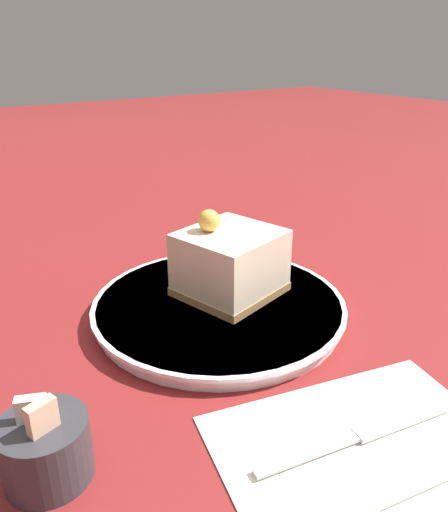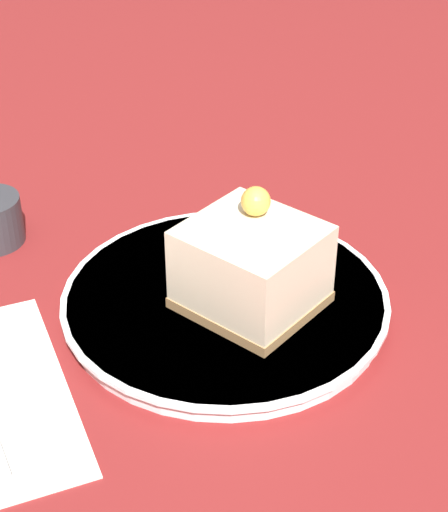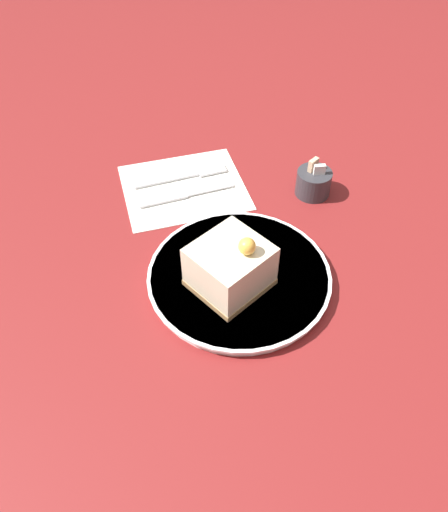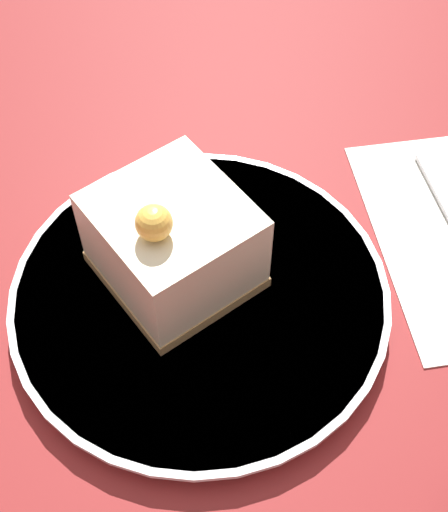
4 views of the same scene
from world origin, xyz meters
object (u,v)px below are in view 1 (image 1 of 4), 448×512
Objects in this scene: cake_slice at (230,262)px; knife at (374,430)px; fork at (384,499)px; plate at (219,307)px; sugar_bowl at (46,448)px.

knife is at bearing 159.05° from cake_slice.
fork is at bearing 151.11° from cake_slice.
cake_slice is 0.29m from fork.
plate is 0.05m from cake_slice.
fork is at bearing 169.94° from plate.
cake_slice is 1.80× the size of sugar_bowl.
sugar_bowl is (-0.13, 0.24, -0.03)m from cake_slice.
sugar_bowl is (-0.12, 0.22, 0.01)m from plate.
plate reaches higher than knife.
cake_slice is (0.01, -0.02, 0.04)m from plate.
plate is 1.58× the size of knife.
cake_slice is at bearing -64.34° from plate.
knife is at bearing -115.21° from sugar_bowl.
plate is at bearing -62.19° from sugar_bowl.
fork is 0.23m from sugar_bowl.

